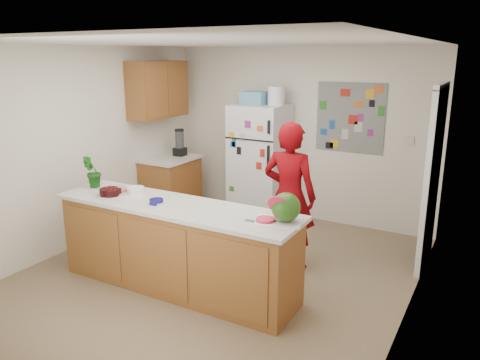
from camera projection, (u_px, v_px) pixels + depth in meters
The scene contains 26 objects.
floor at pixel (219, 274), 5.28m from camera, with size 4.00×4.50×0.02m, color brown.
wall_back at pixel (299, 135), 6.86m from camera, with size 4.00×0.02×2.50m, color beige.
wall_left at pixel (83, 147), 5.91m from camera, with size 0.02×4.50×2.50m, color beige.
wall_right at pixel (416, 191), 4.00m from camera, with size 0.02×4.50×2.50m, color beige.
ceiling at pixel (216, 41), 4.63m from camera, with size 4.00×4.50×0.02m, color white.
doorway at pixel (434, 179), 5.30m from camera, with size 0.03×0.85×2.04m, color black.
peninsula_base at pixel (176, 249), 4.84m from camera, with size 2.60×0.62×0.88m, color brown.
peninsula_top at pixel (175, 206), 4.72m from camera, with size 2.68×0.70×0.04m, color silver.
side_counter_base at pixel (171, 188), 7.11m from camera, with size 0.60×0.80×0.86m, color brown.
side_counter_top at pixel (170, 159), 6.99m from camera, with size 0.64×0.84×0.04m, color silver.
upper_cabinets at pixel (158, 89), 6.75m from camera, with size 0.35×1.00×0.80m, color brown.
refrigerator at pixel (260, 163), 6.86m from camera, with size 0.75×0.70×1.70m, color silver.
fridge_top_bin at pixel (254, 98), 6.66m from camera, with size 0.35×0.28×0.18m, color #5999B2.
photo_collage at pixel (350, 118), 6.41m from camera, with size 0.95×0.01×0.95m, color slate.
person at pixel (289, 196), 5.25m from camera, with size 0.62×0.41×1.69m, color #6A0409.
blender_appliance at pixel (180, 143), 7.07m from camera, with size 0.13×0.13×0.38m, color black.
cutting_board at pixel (278, 221), 4.22m from camera, with size 0.41×0.31×0.01m, color white.
watermelon at pixel (286, 207), 4.17m from camera, with size 0.27×0.27×0.27m, color #285717.
watermelon_slice at pixel (266, 219), 4.22m from camera, with size 0.17×0.17×0.02m, color #D23452.
cherry_bowl at pixel (111, 192), 5.03m from camera, with size 0.23×0.23×0.07m, color black.
white_bowl at pixel (136, 190), 5.12m from camera, with size 0.19×0.19×0.06m, color silver.
cobalt_bowl at pixel (156, 201), 4.73m from camera, with size 0.14×0.14×0.05m, color #120D5E.
plate at pixel (121, 192), 5.12m from camera, with size 0.27×0.27×0.02m, color #C3AF98.
paper_towel at pixel (158, 202), 4.76m from camera, with size 0.16×0.14×0.02m, color white.
keys at pixel (250, 221), 4.23m from camera, with size 0.09×0.04×0.01m, color slate.
potted_plant at pixel (92, 172), 5.28m from camera, with size 0.20×0.16×0.37m, color #0D450D.
Camera 1 is at (2.58, -4.09, 2.38)m, focal length 35.00 mm.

